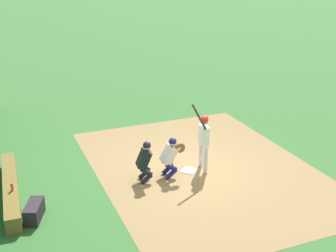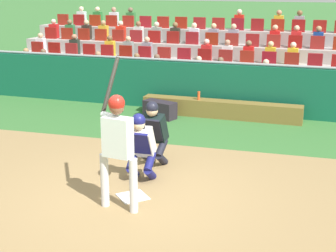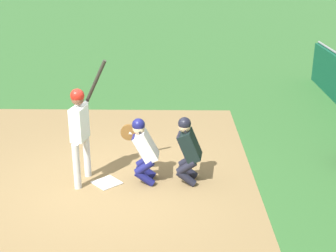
% 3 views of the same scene
% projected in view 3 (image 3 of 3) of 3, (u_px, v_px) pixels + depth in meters
% --- Properties ---
extents(ground_plane, '(160.00, 160.00, 0.00)m').
position_uv_depth(ground_plane, '(107.00, 183.00, 8.35)').
color(ground_plane, '#33672F').
extents(infield_dirt_patch, '(9.26, 6.97, 0.01)m').
position_uv_depth(infield_dirt_patch, '(81.00, 182.00, 8.38)').
color(infield_dirt_patch, olive).
rests_on(infield_dirt_patch, ground_plane).
extents(home_plate_marker, '(0.62, 0.62, 0.02)m').
position_uv_depth(home_plate_marker, '(107.00, 183.00, 8.35)').
color(home_plate_marker, white).
rests_on(home_plate_marker, infield_dirt_patch).
extents(batter_at_plate, '(0.65, 0.66, 2.29)m').
position_uv_depth(batter_at_plate, '(80.00, 125.00, 8.04)').
color(batter_at_plate, silver).
rests_on(batter_at_plate, ground_plane).
extents(catcher_crouching, '(0.47, 0.72, 1.27)m').
position_uv_depth(catcher_crouching, '(143.00, 147.00, 8.20)').
color(catcher_crouching, navy).
rests_on(catcher_crouching, ground_plane).
extents(home_plate_umpire, '(0.49, 0.49, 1.29)m').
position_uv_depth(home_plate_umpire, '(188.00, 147.00, 8.19)').
color(home_plate_umpire, black).
rests_on(home_plate_umpire, ground_plane).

